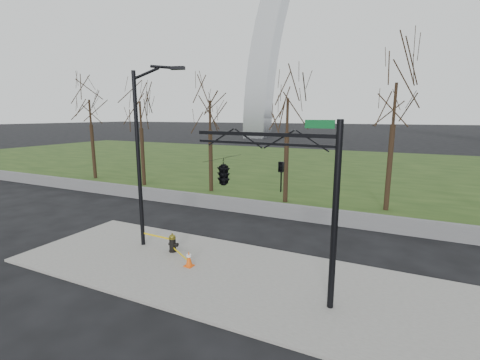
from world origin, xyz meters
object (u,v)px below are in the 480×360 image
at_px(traffic_cone, 189,259).
at_px(traffic_signal_mast, 242,173).
at_px(fire_hydrant, 173,243).
at_px(street_light, 143,147).

height_order(traffic_cone, traffic_signal_mast, traffic_signal_mast).
xyz_separation_m(fire_hydrant, traffic_cone, (1.49, -0.93, -0.07)).
height_order(street_light, traffic_signal_mast, street_light).
distance_m(street_light, traffic_signal_mast, 5.74).
xyz_separation_m(street_light, traffic_signal_mast, (5.56, -1.34, -0.55)).
height_order(fire_hydrant, street_light, street_light).
relative_size(fire_hydrant, street_light, 0.10).
height_order(traffic_cone, street_light, street_light).
distance_m(fire_hydrant, traffic_signal_mast, 5.53).
bearing_deg(traffic_cone, traffic_signal_mast, -5.69).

